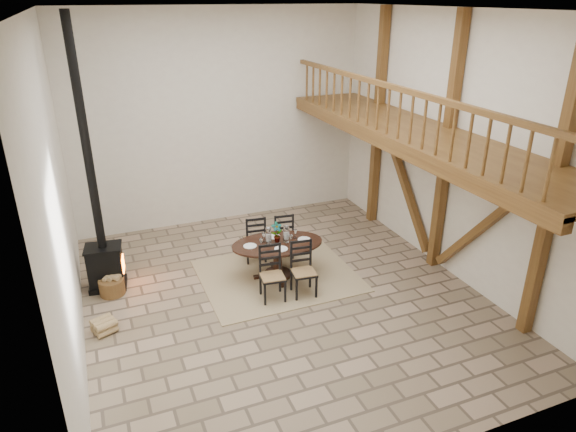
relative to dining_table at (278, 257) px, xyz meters
name	(u,v)px	position (x,y,z in m)	size (l,w,h in m)	color
ground	(283,296)	(-0.18, -0.74, -0.43)	(8.00, 8.00, 0.00)	#9F846A
room_shell	(346,133)	(1.01, -0.74, 2.59)	(7.02, 8.02, 5.01)	silver
rug	(278,276)	(0.00, 0.00, -0.42)	(3.00, 2.50, 0.02)	tan
dining_table	(278,257)	(0.00, 0.00, 0.00)	(1.92, 2.11, 1.16)	black
wood_stove	(101,235)	(-3.18, 0.84, 0.69)	(0.74, 0.61, 5.00)	black
log_basket	(112,286)	(-3.13, 0.55, -0.26)	(0.47, 0.47, 0.39)	brown
log_stack	(104,326)	(-3.35, -0.64, -0.31)	(0.45, 0.46, 0.24)	tan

